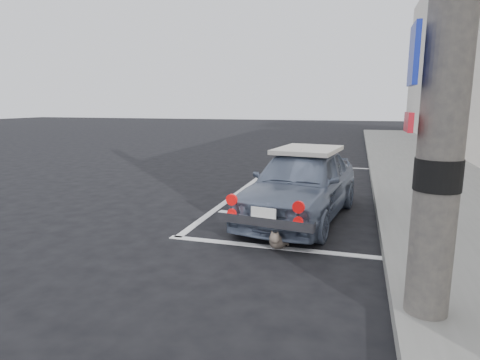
# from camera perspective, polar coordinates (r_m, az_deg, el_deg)

# --- Properties ---
(ground) EXTENTS (80.00, 80.00, 0.00)m
(ground) POSITION_cam_1_polar(r_m,az_deg,el_deg) (5.85, 1.30, -7.49)
(ground) COLOR black
(ground) RESTS_ON ground
(sidewalk) EXTENTS (2.80, 40.00, 0.15)m
(sidewalk) POSITION_cam_1_polar(r_m,az_deg,el_deg) (7.78, 29.01, -3.67)
(sidewalk) COLOR slate
(sidewalk) RESTS_ON ground
(building_far) EXTENTS (3.50, 10.00, 8.00)m
(building_far) POSITION_cam_1_polar(r_m,az_deg,el_deg) (25.93, 28.15, 14.39)
(building_far) COLOR beige
(building_far) RESTS_ON ground
(pline_rear) EXTENTS (3.00, 0.12, 0.01)m
(pline_rear) POSITION_cam_1_polar(r_m,az_deg,el_deg) (5.29, 5.18, -9.54)
(pline_rear) COLOR silver
(pline_rear) RESTS_ON ground
(pline_front) EXTENTS (3.00, 0.12, 0.01)m
(pline_front) POSITION_cam_1_polar(r_m,az_deg,el_deg) (12.04, 11.69, 1.85)
(pline_front) COLOR silver
(pline_front) RESTS_ON ground
(pline_side) EXTENTS (0.12, 7.00, 0.01)m
(pline_side) POSITION_cam_1_polar(r_m,az_deg,el_deg) (8.88, 0.72, -1.09)
(pline_side) COLOR silver
(pline_side) RESTS_ON ground
(retro_coupe) EXTENTS (1.82, 3.52, 1.14)m
(retro_coupe) POSITION_cam_1_polar(r_m,az_deg,el_deg) (6.54, 8.70, -0.40)
(retro_coupe) COLOR slate
(retro_coupe) RESTS_ON ground
(cat) EXTENTS (0.28, 0.52, 0.28)m
(cat) POSITION_cam_1_polar(r_m,az_deg,el_deg) (5.22, 5.48, -8.35)
(cat) COLOR #716656
(cat) RESTS_ON ground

